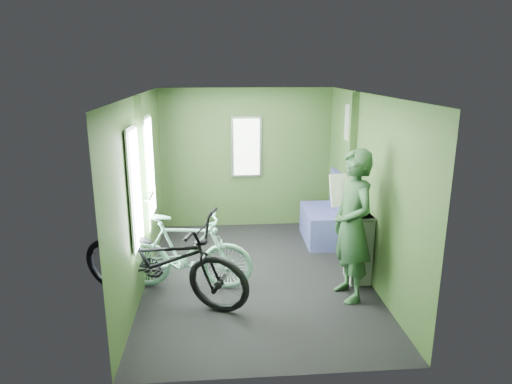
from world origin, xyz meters
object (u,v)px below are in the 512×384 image
passenger (352,226)px  waste_box (359,248)px  bicycle_black (164,303)px  bicycle_mint (187,289)px  bench_seat (324,221)px

passenger → waste_box: (0.23, 0.42, -0.44)m
bicycle_black → waste_box: 2.45m
passenger → waste_box: passenger is taller
bicycle_mint → bench_seat: (2.03, 1.47, 0.31)m
bicycle_black → passenger: size_ratio=1.19×
bicycle_black → passenger: 2.33m
passenger → bicycle_black: bearing=-101.4°
bicycle_black → passenger: bearing=-66.2°
bench_seat → waste_box: bearing=-84.1°
bicycle_mint → bench_seat: 2.53m
bicycle_black → bench_seat: 2.90m
bicycle_black → bench_seat: size_ratio=1.98×
passenger → waste_box: size_ratio=2.01×
bicycle_mint → waste_box: 2.19m
bench_seat → bicycle_black: bearing=-140.5°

